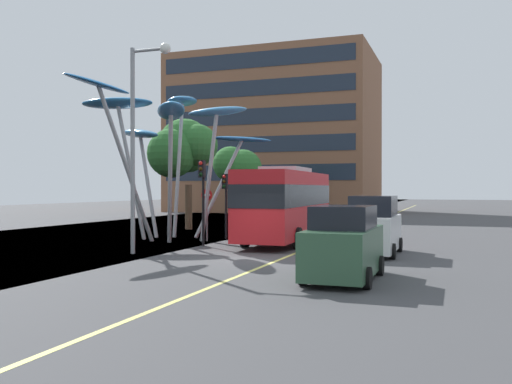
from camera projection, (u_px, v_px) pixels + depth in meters
ground at (225, 260)px, 21.14m from camera, size 120.00×240.00×0.10m
red_bus at (286, 202)px, 27.34m from camera, size 2.95×9.76×3.71m
leaf_sculpture at (165, 122)px, 29.11m from camera, size 9.01×11.64×8.10m
traffic_light_kerb_near at (202, 184)px, 25.68m from camera, size 0.28×0.42×3.98m
traffic_light_kerb_far at (225, 192)px, 29.31m from camera, size 0.28×0.42×3.44m
traffic_light_island_mid at (264, 191)px, 35.47m from camera, size 0.28×0.42×3.48m
car_parked_near at (344, 245)px, 16.18m from camera, size 1.95×4.11×2.17m
car_parked_mid at (374, 227)px, 22.48m from camera, size 2.01×4.24×2.38m
street_lamp at (141, 123)px, 22.56m from camera, size 1.83×0.44×8.49m
tree_pavement_near at (184, 149)px, 36.87m from camera, size 4.32×4.82×7.35m
tree_pavement_far at (239, 169)px, 47.79m from camera, size 4.21×4.06×6.29m
no_entry_sign at (207, 207)px, 28.29m from camera, size 0.60×0.12×2.64m
backdrop_building at (276, 135)px, 65.82m from camera, size 22.76×14.69×18.01m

